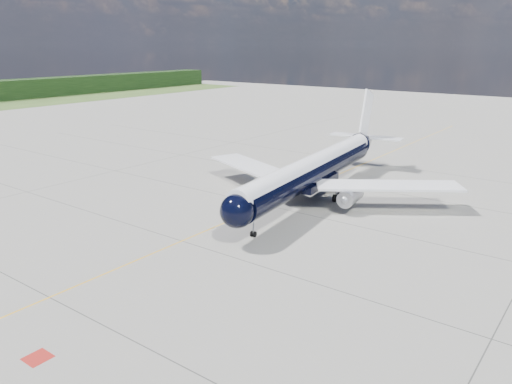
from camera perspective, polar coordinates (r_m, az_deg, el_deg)
ground at (r=67.21m, az=3.64°, el=-0.46°), size 320.00×320.00×0.00m
taxiway_centerline at (r=63.27m, az=1.15°, el=-1.51°), size 0.16×160.00×0.01m
red_marking at (r=37.04m, az=-23.68°, el=-16.95°), size 1.60×1.60×0.01m
main_airliner at (r=65.73m, az=6.89°, el=2.68°), size 36.44×44.62×12.89m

